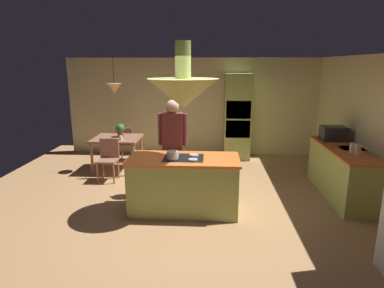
% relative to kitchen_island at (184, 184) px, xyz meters
% --- Properties ---
extents(ground, '(8.16, 8.16, 0.00)m').
position_rel_kitchen_island_xyz_m(ground, '(0.00, 0.20, -0.46)').
color(ground, '#AD7F51').
extents(wall_back, '(6.80, 0.10, 2.55)m').
position_rel_kitchen_island_xyz_m(wall_back, '(0.00, 3.65, 0.81)').
color(wall_back, beige).
rests_on(wall_back, ground).
extents(wall_right, '(0.10, 7.20, 2.55)m').
position_rel_kitchen_island_xyz_m(wall_right, '(3.25, 0.60, 0.81)').
color(wall_right, beige).
rests_on(wall_right, ground).
extents(kitchen_island, '(1.79, 0.86, 0.94)m').
position_rel_kitchen_island_xyz_m(kitchen_island, '(0.00, 0.00, 0.00)').
color(kitchen_island, '#A8B259').
rests_on(kitchen_island, ground).
extents(counter_run_right, '(0.73, 2.06, 0.92)m').
position_rel_kitchen_island_xyz_m(counter_run_right, '(2.84, 0.80, 0.01)').
color(counter_run_right, '#A8B259').
rests_on(counter_run_right, ground).
extents(oven_tower, '(0.66, 0.62, 2.16)m').
position_rel_kitchen_island_xyz_m(oven_tower, '(1.10, 3.24, 0.62)').
color(oven_tower, '#A8B259').
rests_on(oven_tower, ground).
extents(dining_table, '(1.05, 0.93, 0.76)m').
position_rel_kitchen_island_xyz_m(dining_table, '(-1.70, 2.10, 0.20)').
color(dining_table, '#936049').
rests_on(dining_table, ground).
extents(person_at_island, '(0.53, 0.24, 1.77)m').
position_rel_kitchen_island_xyz_m(person_at_island, '(-0.25, 0.70, 0.56)').
color(person_at_island, tan).
rests_on(person_at_island, ground).
extents(range_hood, '(1.10, 1.10, 1.00)m').
position_rel_kitchen_island_xyz_m(range_hood, '(0.00, 0.00, 1.51)').
color(range_hood, '#A8B259').
extents(pendant_light_over_table, '(0.32, 0.32, 0.82)m').
position_rel_kitchen_island_xyz_m(pendant_light_over_table, '(-1.70, 2.10, 1.40)').
color(pendant_light_over_table, '#E0B266').
extents(chair_facing_island, '(0.40, 0.40, 0.87)m').
position_rel_kitchen_island_xyz_m(chair_facing_island, '(-1.70, 1.42, 0.04)').
color(chair_facing_island, '#936049').
rests_on(chair_facing_island, ground).
extents(chair_by_back_wall, '(0.40, 0.40, 0.87)m').
position_rel_kitchen_island_xyz_m(chair_by_back_wall, '(-1.70, 2.78, 0.04)').
color(chair_by_back_wall, '#936049').
rests_on(chair_by_back_wall, ground).
extents(potted_plant_on_table, '(0.20, 0.20, 0.30)m').
position_rel_kitchen_island_xyz_m(potted_plant_on_table, '(-1.63, 2.18, 0.47)').
color(potted_plant_on_table, '#99382D').
rests_on(potted_plant_on_table, dining_table).
extents(cup_on_table, '(0.07, 0.07, 0.09)m').
position_rel_kitchen_island_xyz_m(cup_on_table, '(-1.55, 1.87, 0.34)').
color(cup_on_table, white).
rests_on(cup_on_table, dining_table).
extents(canister_flour, '(0.10, 0.10, 0.19)m').
position_rel_kitchen_island_xyz_m(canister_flour, '(2.84, 0.30, 0.55)').
color(canister_flour, '#E0B78C').
rests_on(canister_flour, counter_run_right).
extents(canister_sugar, '(0.11, 0.11, 0.17)m').
position_rel_kitchen_island_xyz_m(canister_sugar, '(2.84, 0.48, 0.54)').
color(canister_sugar, silver).
rests_on(canister_sugar, counter_run_right).
extents(microwave_on_counter, '(0.46, 0.36, 0.28)m').
position_rel_kitchen_island_xyz_m(microwave_on_counter, '(2.84, 1.40, 0.59)').
color(microwave_on_counter, '#232326').
rests_on(microwave_on_counter, counter_run_right).
extents(cooking_pot_on_cooktop, '(0.18, 0.18, 0.12)m').
position_rel_kitchen_island_xyz_m(cooking_pot_on_cooktop, '(-0.16, -0.13, 0.53)').
color(cooking_pot_on_cooktop, '#B2B2B7').
rests_on(cooking_pot_on_cooktop, kitchen_island).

